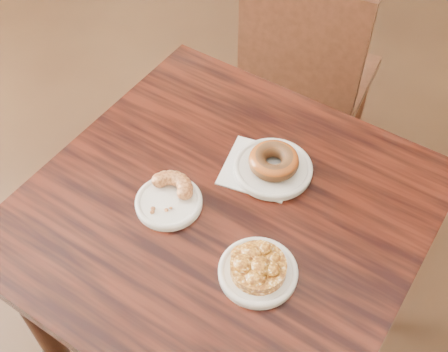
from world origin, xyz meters
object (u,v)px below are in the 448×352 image
at_px(apple_fritter, 258,266).
at_px(glazed_donut, 274,161).
at_px(chair_far, 311,78).
at_px(cafe_table, 223,292).
at_px(cruller_fragment, 168,196).

bearing_deg(apple_fritter, glazed_donut, 101.53).
relative_size(chair_far, glazed_donut, 8.11).
xyz_separation_m(cafe_table, glazed_donut, (0.07, 0.13, 0.41)).
xyz_separation_m(glazed_donut, apple_fritter, (0.05, -0.26, -0.01)).
bearing_deg(cruller_fragment, apple_fritter, -21.54).
relative_size(apple_fritter, cruller_fragment, 1.30).
xyz_separation_m(cafe_table, apple_fritter, (0.12, -0.12, 0.40)).
bearing_deg(cafe_table, chair_far, 102.31).
relative_size(cafe_table, cruller_fragment, 7.04).
bearing_deg(cafe_table, apple_fritter, -33.89).
bearing_deg(chair_far, cruller_fragment, 87.58).
bearing_deg(cruller_fragment, glazed_donut, 43.01).
xyz_separation_m(chair_far, apple_fritter, (0.12, -0.94, 0.33)).
relative_size(glazed_donut, cruller_fragment, 0.98).
height_order(chair_far, glazed_donut, chair_far).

